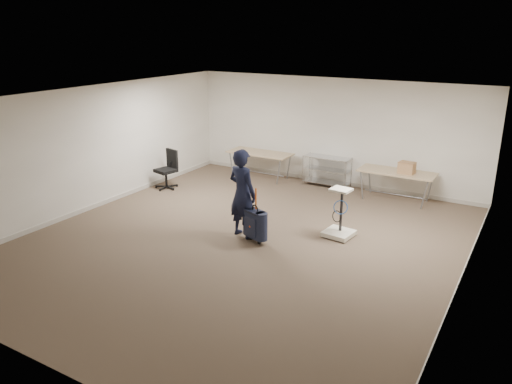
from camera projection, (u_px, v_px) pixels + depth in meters
The scene contains 10 objects.
ground at pixel (243, 241), 9.85m from camera, with size 9.00×9.00×0.00m, color #4A3A2D.
room_shell at pixel (276, 217), 10.97m from camera, with size 8.00×9.00×9.00m.
folding_table_left at pixel (260, 154), 13.79m from camera, with size 1.80×0.75×0.73m.
folding_table_right at pixel (397, 174), 11.96m from camera, with size 1.80×0.75×0.73m.
wire_shelf at pixel (327, 170), 13.16m from camera, with size 1.22×0.47×0.80m.
person at pixel (242, 193), 9.83m from camera, with size 0.66×0.43×1.80m, color black.
suitcase at pixel (255, 224), 9.70m from camera, with size 0.46×0.36×1.10m.
office_chair at pixel (167, 177), 13.02m from camera, with size 0.61×0.61×1.01m.
equipment_cart at pixel (339, 224), 9.99m from camera, with size 0.61×0.61×1.01m.
cardboard_box at pixel (407, 168), 11.76m from camera, with size 0.36×0.27×0.27m, color olive.
Camera 1 is at (4.80, -7.68, 4.01)m, focal length 35.00 mm.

